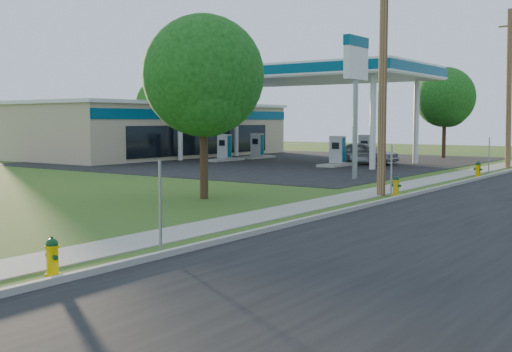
{
  "coord_description": "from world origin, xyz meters",
  "views": [
    {
      "loc": [
        9.63,
        -5.45,
        2.82
      ],
      "look_at": [
        0.0,
        8.0,
        1.4
      ],
      "focal_mm": 45.0,
      "sensor_mm": 36.0,
      "label": 1
    }
  ],
  "objects_px": {
    "utility_pole_mid": "(383,64)",
    "tree_lot": "(446,99)",
    "fuel_pump_nw": "(224,151)",
    "car_silver": "(366,153)",
    "hydrant_mid": "(396,186)",
    "hydrant_far": "(478,170)",
    "fuel_pump_se": "(366,152)",
    "fuel_pump_sw": "(257,149)",
    "price_pylon": "(356,66)",
    "fuel_pump_ne": "(337,155)",
    "utility_pole_far": "(509,88)",
    "tree_verge": "(204,80)",
    "hydrant_near": "(52,257)",
    "tree_back": "(160,105)"
  },
  "relations": [
    {
      "from": "tree_lot",
      "to": "hydrant_far",
      "type": "bearing_deg",
      "value": -65.45
    },
    {
      "from": "fuel_pump_sw",
      "to": "hydrant_far",
      "type": "xyz_separation_m",
      "value": [
        18.57,
        -7.0,
        -0.32
      ]
    },
    {
      "from": "utility_pole_mid",
      "to": "tree_back",
      "type": "xyz_separation_m",
      "value": [
        -33.52,
        22.67,
        -0.54
      ]
    },
    {
      "from": "fuel_pump_ne",
      "to": "tree_back",
      "type": "height_order",
      "value": "tree_back"
    },
    {
      "from": "fuel_pump_se",
      "to": "tree_verge",
      "type": "xyz_separation_m",
      "value": [
        4.2,
        -21.78,
        3.55
      ]
    },
    {
      "from": "utility_pole_mid",
      "to": "fuel_pump_ne",
      "type": "xyz_separation_m",
      "value": [
        -8.9,
        13.0,
        -4.23
      ]
    },
    {
      "from": "hydrant_far",
      "to": "utility_pole_far",
      "type": "bearing_deg",
      "value": 94.76
    },
    {
      "from": "fuel_pump_nw",
      "to": "hydrant_near",
      "type": "height_order",
      "value": "fuel_pump_nw"
    },
    {
      "from": "tree_verge",
      "to": "utility_pole_far",
      "type": "bearing_deg",
      "value": 78.34
    },
    {
      "from": "fuel_pump_ne",
      "to": "tree_verge",
      "type": "height_order",
      "value": "tree_verge"
    },
    {
      "from": "tree_verge",
      "to": "hydrant_mid",
      "type": "height_order",
      "value": "tree_verge"
    },
    {
      "from": "utility_pole_mid",
      "to": "tree_lot",
      "type": "height_order",
      "value": "utility_pole_mid"
    },
    {
      "from": "tree_lot",
      "to": "car_silver",
      "type": "height_order",
      "value": "tree_lot"
    },
    {
      "from": "fuel_pump_sw",
      "to": "tree_lot",
      "type": "bearing_deg",
      "value": 37.99
    },
    {
      "from": "tree_verge",
      "to": "hydrant_near",
      "type": "bearing_deg",
      "value": -63.47
    },
    {
      "from": "utility_pole_mid",
      "to": "fuel_pump_nw",
      "type": "height_order",
      "value": "utility_pole_mid"
    },
    {
      "from": "fuel_pump_sw",
      "to": "fuel_pump_ne",
      "type": "bearing_deg",
      "value": -23.96
    },
    {
      "from": "utility_pole_mid",
      "to": "hydrant_near",
      "type": "bearing_deg",
      "value": -87.94
    },
    {
      "from": "tree_lot",
      "to": "hydrant_mid",
      "type": "bearing_deg",
      "value": -74.52
    },
    {
      "from": "hydrant_mid",
      "to": "hydrant_far",
      "type": "xyz_separation_m",
      "value": [
        0.12,
        9.85,
        0.02
      ]
    },
    {
      "from": "fuel_pump_sw",
      "to": "price_pylon",
      "type": "relative_size",
      "value": 0.47
    },
    {
      "from": "fuel_pump_se",
      "to": "hydrant_mid",
      "type": "xyz_separation_m",
      "value": [
        9.44,
        -16.85,
        -0.33
      ]
    },
    {
      "from": "tree_lot",
      "to": "utility_pole_far",
      "type": "bearing_deg",
      "value": -50.04
    },
    {
      "from": "utility_pole_mid",
      "to": "tree_lot",
      "type": "relative_size",
      "value": 1.41
    },
    {
      "from": "utility_pole_far",
      "to": "tree_verge",
      "type": "distance_m",
      "value": 23.26
    },
    {
      "from": "fuel_pump_sw",
      "to": "hydrant_mid",
      "type": "bearing_deg",
      "value": -42.42
    },
    {
      "from": "fuel_pump_nw",
      "to": "tree_back",
      "type": "relative_size",
      "value": 0.47
    },
    {
      "from": "tree_back",
      "to": "car_silver",
      "type": "height_order",
      "value": "tree_back"
    },
    {
      "from": "utility_pole_mid",
      "to": "car_silver",
      "type": "bearing_deg",
      "value": 117.78
    },
    {
      "from": "fuel_pump_nw",
      "to": "tree_verge",
      "type": "bearing_deg",
      "value": -53.4
    },
    {
      "from": "fuel_pump_ne",
      "to": "fuel_pump_nw",
      "type": "bearing_deg",
      "value": 180.0
    },
    {
      "from": "fuel_pump_nw",
      "to": "hydrant_near",
      "type": "xyz_separation_m",
      "value": [
        18.45,
        -28.29,
        -0.36
      ]
    },
    {
      "from": "fuel_pump_se",
      "to": "car_silver",
      "type": "xyz_separation_m",
      "value": [
        0.65,
        -1.34,
        0.02
      ]
    },
    {
      "from": "hydrant_mid",
      "to": "car_silver",
      "type": "height_order",
      "value": "car_silver"
    },
    {
      "from": "tree_back",
      "to": "fuel_pump_se",
      "type": "bearing_deg",
      "value": -12.96
    },
    {
      "from": "fuel_pump_sw",
      "to": "car_silver",
      "type": "relative_size",
      "value": 0.73
    },
    {
      "from": "fuel_pump_sw",
      "to": "hydrant_mid",
      "type": "xyz_separation_m",
      "value": [
        18.44,
        -16.85,
        -0.33
      ]
    },
    {
      "from": "fuel_pump_ne",
      "to": "car_silver",
      "type": "xyz_separation_m",
      "value": [
        0.65,
        2.66,
        0.02
      ]
    },
    {
      "from": "tree_verge",
      "to": "hydrant_mid",
      "type": "bearing_deg",
      "value": 43.17
    },
    {
      "from": "fuel_pump_se",
      "to": "hydrant_mid",
      "type": "distance_m",
      "value": 19.32
    },
    {
      "from": "utility_pole_mid",
      "to": "tree_verge",
      "type": "xyz_separation_m",
      "value": [
        -4.7,
        -4.78,
        -0.68
      ]
    },
    {
      "from": "hydrant_far",
      "to": "utility_pole_mid",
      "type": "bearing_deg",
      "value": -93.81
    },
    {
      "from": "tree_back",
      "to": "hydrant_far",
      "type": "height_order",
      "value": "tree_back"
    },
    {
      "from": "fuel_pump_nw",
      "to": "car_silver",
      "type": "distance_m",
      "value": 10.01
    },
    {
      "from": "fuel_pump_nw",
      "to": "hydrant_near",
      "type": "relative_size",
      "value": 4.34
    },
    {
      "from": "fuel_pump_ne",
      "to": "utility_pole_far",
      "type": "bearing_deg",
      "value": 29.33
    },
    {
      "from": "car_silver",
      "to": "tree_lot",
      "type": "bearing_deg",
      "value": -5.36
    },
    {
      "from": "tree_verge",
      "to": "hydrant_far",
      "type": "height_order",
      "value": "tree_verge"
    },
    {
      "from": "hydrant_mid",
      "to": "fuel_pump_sw",
      "type": "bearing_deg",
      "value": 137.58
    },
    {
      "from": "utility_pole_mid",
      "to": "hydrant_mid",
      "type": "xyz_separation_m",
      "value": [
        0.54,
        0.15,
        -4.56
      ]
    }
  ]
}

